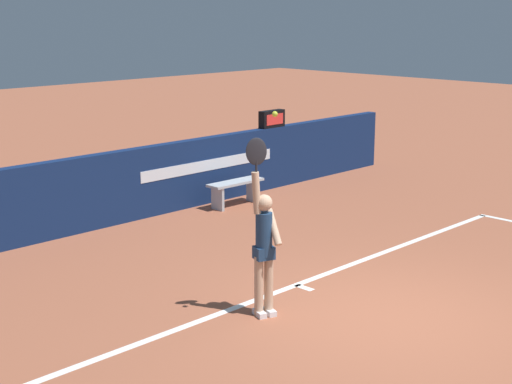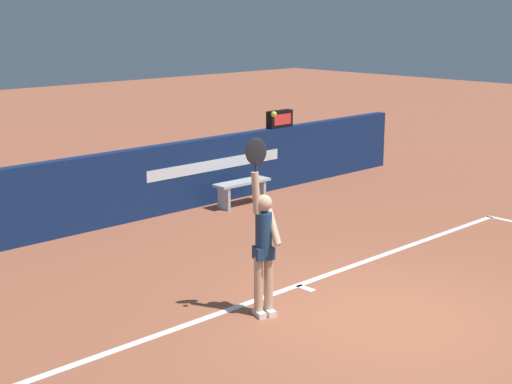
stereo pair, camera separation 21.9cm
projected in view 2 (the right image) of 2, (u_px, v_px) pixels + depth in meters
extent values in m
plane|color=#9E563B|center=(392.00, 318.00, 9.61)|extent=(60.00, 60.00, 0.00)
cube|color=white|center=(298.00, 285.00, 10.75)|extent=(10.56, 0.11, 0.00)
cube|color=white|center=(306.00, 288.00, 10.64)|extent=(0.11, 0.30, 0.00)
cube|color=#102450|center=(117.00, 188.00, 13.72)|extent=(15.50, 0.21, 1.32)
cube|color=silver|center=(217.00, 165.00, 15.14)|extent=(3.41, 0.01, 0.22)
cube|color=black|center=(280.00, 119.00, 16.32)|extent=(0.64, 0.18, 0.37)
cube|color=red|center=(283.00, 119.00, 16.26)|extent=(0.50, 0.01, 0.23)
cylinder|color=tan|center=(269.00, 285.00, 9.66)|extent=(0.11, 0.11, 0.79)
cylinder|color=tan|center=(258.00, 286.00, 9.60)|extent=(0.11, 0.11, 0.79)
cube|color=white|center=(269.00, 312.00, 9.72)|extent=(0.18, 0.26, 0.07)
cube|color=white|center=(259.00, 313.00, 9.67)|extent=(0.18, 0.26, 0.07)
cylinder|color=navy|center=(264.00, 234.00, 9.47)|extent=(0.21, 0.21, 0.56)
cube|color=navy|center=(264.00, 253.00, 9.53)|extent=(0.29, 0.26, 0.16)
sphere|color=tan|center=(264.00, 203.00, 9.38)|extent=(0.21, 0.21, 0.21)
cylinder|color=tan|center=(256.00, 193.00, 9.31)|extent=(0.15, 0.13, 0.53)
cylinder|color=tan|center=(273.00, 227.00, 9.44)|extent=(0.21, 0.36, 0.43)
ellipsoid|color=black|center=(256.00, 152.00, 9.19)|extent=(0.31, 0.14, 0.37)
cylinder|color=black|center=(256.00, 167.00, 9.23)|extent=(0.03, 0.03, 0.18)
sphere|color=#CBDE35|center=(274.00, 114.00, 8.83)|extent=(0.07, 0.07, 0.07)
cube|color=#ABB6BE|center=(242.00, 182.00, 15.01)|extent=(1.24, 0.39, 0.05)
cube|color=#ABB6BE|center=(224.00, 198.00, 14.76)|extent=(0.07, 0.32, 0.47)
cube|color=#ABB6BE|center=(260.00, 190.00, 15.37)|extent=(0.07, 0.32, 0.47)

